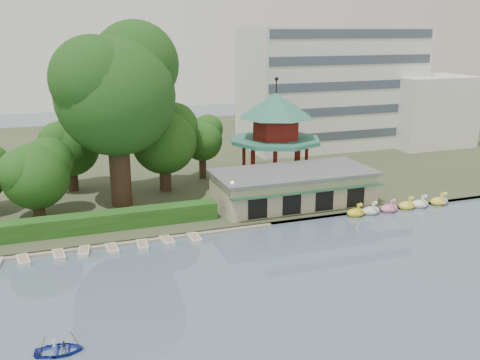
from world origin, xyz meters
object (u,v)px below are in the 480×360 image
pavilion (276,128)px  rowboat_with_passengers (59,347)px  boathouse (293,187)px  big_tree (116,86)px  dock (106,244)px

pavilion → rowboat_with_passengers: size_ratio=2.89×
boathouse → big_tree: size_ratio=0.89×
pavilion → big_tree: (-20.82, -3.79, 6.55)m
boathouse → dock: bearing=-167.8°
big_tree → rowboat_with_passengers: 32.35m
pavilion → rowboat_with_passengers: 43.62m
big_tree → rowboat_with_passengers: size_ratio=4.45×
boathouse → pavilion: (2.00, 10.03, 5.11)m
pavilion → boathouse: bearing=-101.3°
dock → big_tree: size_ratio=1.64×
dock → pavilion: size_ratio=2.52×
rowboat_with_passengers → big_tree: bearing=74.3°
boathouse → rowboat_with_passengers: boathouse is taller
pavilion → big_tree: 22.15m
dock → rowboat_with_passengers: 17.90m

